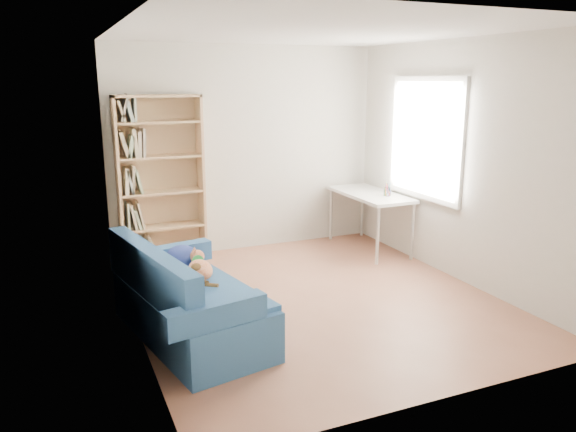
{
  "coord_description": "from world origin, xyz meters",
  "views": [
    {
      "loc": [
        -2.34,
        -4.8,
        2.18
      ],
      "look_at": [
        -0.2,
        0.18,
        0.85
      ],
      "focal_mm": 35.0,
      "sensor_mm": 36.0,
      "label": 1
    }
  ],
  "objects_px": {
    "bookshelf": "(161,187)",
    "sofa": "(187,302)",
    "desk": "(370,198)",
    "pen_cup": "(387,191)"
  },
  "relations": [
    {
      "from": "sofa",
      "to": "desk",
      "type": "bearing_deg",
      "value": 18.82
    },
    {
      "from": "desk",
      "to": "pen_cup",
      "type": "distance_m",
      "value": 0.29
    },
    {
      "from": "bookshelf",
      "to": "desk",
      "type": "distance_m",
      "value": 2.64
    },
    {
      "from": "bookshelf",
      "to": "desk",
      "type": "relative_size",
      "value": 1.54
    },
    {
      "from": "bookshelf",
      "to": "sofa",
      "type": "bearing_deg",
      "value": -95.98
    },
    {
      "from": "desk",
      "to": "bookshelf",
      "type": "bearing_deg",
      "value": 168.38
    },
    {
      "from": "pen_cup",
      "to": "sofa",
      "type": "bearing_deg",
      "value": -154.49
    },
    {
      "from": "sofa",
      "to": "bookshelf",
      "type": "bearing_deg",
      "value": 72.7
    },
    {
      "from": "sofa",
      "to": "bookshelf",
      "type": "distance_m",
      "value": 2.25
    },
    {
      "from": "sofa",
      "to": "pen_cup",
      "type": "bearing_deg",
      "value": 14.18
    }
  ]
}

